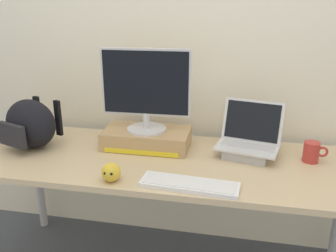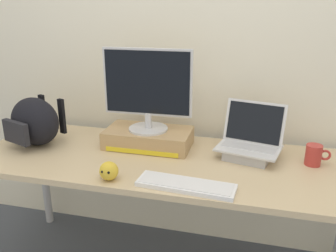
{
  "view_description": "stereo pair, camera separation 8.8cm",
  "coord_description": "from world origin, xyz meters",
  "px_view_note": "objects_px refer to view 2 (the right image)",
  "views": [
    {
      "loc": [
        0.34,
        -1.68,
        1.51
      ],
      "look_at": [
        0.0,
        0.0,
        0.91
      ],
      "focal_mm": 38.79,
      "sensor_mm": 36.0,
      "label": 1
    },
    {
      "loc": [
        0.42,
        -1.66,
        1.51
      ],
      "look_at": [
        0.0,
        0.0,
        0.91
      ],
      "focal_mm": 38.79,
      "sensor_mm": 36.0,
      "label": 2
    }
  ],
  "objects_px": {
    "desktop_monitor": "(147,89)",
    "open_laptop": "(249,147)",
    "messenger_backpack": "(35,122)",
    "external_keyboard": "(186,185)",
    "coffee_mug": "(314,155)",
    "toner_box_yellow": "(148,138)",
    "plush_toy": "(109,171)"
  },
  "relations": [
    {
      "from": "toner_box_yellow",
      "to": "external_keyboard",
      "type": "xyz_separation_m",
      "value": [
        0.3,
        -0.41,
        -0.04
      ]
    },
    {
      "from": "coffee_mug",
      "to": "plush_toy",
      "type": "height_order",
      "value": "coffee_mug"
    },
    {
      "from": "plush_toy",
      "to": "messenger_backpack",
      "type": "bearing_deg",
      "value": 152.16
    },
    {
      "from": "desktop_monitor",
      "to": "coffee_mug",
      "type": "height_order",
      "value": "desktop_monitor"
    },
    {
      "from": "toner_box_yellow",
      "to": "open_laptop",
      "type": "bearing_deg",
      "value": -1.21
    },
    {
      "from": "desktop_monitor",
      "to": "messenger_backpack",
      "type": "bearing_deg",
      "value": -169.96
    },
    {
      "from": "messenger_backpack",
      "to": "coffee_mug",
      "type": "relative_size",
      "value": 3.01
    },
    {
      "from": "messenger_backpack",
      "to": "coffee_mug",
      "type": "bearing_deg",
      "value": 23.48
    },
    {
      "from": "desktop_monitor",
      "to": "plush_toy",
      "type": "xyz_separation_m",
      "value": [
        -0.06,
        -0.43,
        -0.28
      ]
    },
    {
      "from": "external_keyboard",
      "to": "plush_toy",
      "type": "bearing_deg",
      "value": -173.24
    },
    {
      "from": "external_keyboard",
      "to": "coffee_mug",
      "type": "xyz_separation_m",
      "value": [
        0.57,
        0.38,
        0.04
      ]
    },
    {
      "from": "open_laptop",
      "to": "external_keyboard",
      "type": "distance_m",
      "value": 0.48
    },
    {
      "from": "external_keyboard",
      "to": "coffee_mug",
      "type": "distance_m",
      "value": 0.69
    },
    {
      "from": "open_laptop",
      "to": "coffee_mug",
      "type": "distance_m",
      "value": 0.31
    },
    {
      "from": "open_laptop",
      "to": "messenger_backpack",
      "type": "distance_m",
      "value": 1.18
    },
    {
      "from": "toner_box_yellow",
      "to": "messenger_backpack",
      "type": "xyz_separation_m",
      "value": [
        -0.62,
        -0.13,
        0.09
      ]
    },
    {
      "from": "toner_box_yellow",
      "to": "plush_toy",
      "type": "xyz_separation_m",
      "value": [
        -0.06,
        -0.43,
        -0.01
      ]
    },
    {
      "from": "desktop_monitor",
      "to": "coffee_mug",
      "type": "distance_m",
      "value": 0.91
    },
    {
      "from": "toner_box_yellow",
      "to": "coffee_mug",
      "type": "bearing_deg",
      "value": -2.01
    },
    {
      "from": "desktop_monitor",
      "to": "open_laptop",
      "type": "distance_m",
      "value": 0.61
    },
    {
      "from": "toner_box_yellow",
      "to": "messenger_backpack",
      "type": "bearing_deg",
      "value": -168.36
    },
    {
      "from": "toner_box_yellow",
      "to": "plush_toy",
      "type": "bearing_deg",
      "value": -97.42
    },
    {
      "from": "toner_box_yellow",
      "to": "external_keyboard",
      "type": "distance_m",
      "value": 0.51
    },
    {
      "from": "desktop_monitor",
      "to": "open_laptop",
      "type": "xyz_separation_m",
      "value": [
        0.55,
        -0.01,
        -0.27
      ]
    },
    {
      "from": "toner_box_yellow",
      "to": "desktop_monitor",
      "type": "bearing_deg",
      "value": -87.91
    },
    {
      "from": "desktop_monitor",
      "to": "messenger_backpack",
      "type": "xyz_separation_m",
      "value": [
        -0.62,
        -0.13,
        -0.19
      ]
    },
    {
      "from": "toner_box_yellow",
      "to": "external_keyboard",
      "type": "bearing_deg",
      "value": -54.1
    },
    {
      "from": "coffee_mug",
      "to": "plush_toy",
      "type": "bearing_deg",
      "value": -156.67
    },
    {
      "from": "external_keyboard",
      "to": "plush_toy",
      "type": "xyz_separation_m",
      "value": [
        -0.35,
        -0.02,
        0.03
      ]
    },
    {
      "from": "toner_box_yellow",
      "to": "open_laptop",
      "type": "relative_size",
      "value": 1.33
    },
    {
      "from": "messenger_backpack",
      "to": "open_laptop",
      "type": "bearing_deg",
      "value": 25.4
    },
    {
      "from": "open_laptop",
      "to": "toner_box_yellow",
      "type": "bearing_deg",
      "value": -168.4
    }
  ]
}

